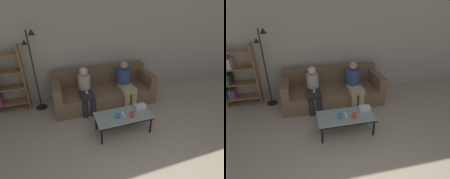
# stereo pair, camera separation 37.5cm
# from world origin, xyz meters

# --- Properties ---
(wall_back) EXTENTS (12.00, 0.06, 2.60)m
(wall_back) POSITION_xyz_m (0.00, 4.07, 1.30)
(wall_back) COLOR #B7B2A3
(wall_back) RESTS_ON ground_plane
(couch) EXTENTS (2.44, 0.97, 0.84)m
(couch) POSITION_xyz_m (0.00, 3.52, 0.30)
(couch) COLOR brown
(couch) RESTS_ON ground_plane
(coffee_table) EXTENTS (1.10, 0.53, 0.39)m
(coffee_table) POSITION_xyz_m (0.03, 2.24, 0.35)
(coffee_table) COLOR #8C9E99
(coffee_table) RESTS_ON ground_plane
(cup_near_left) EXTENTS (0.08, 0.08, 0.10)m
(cup_near_left) POSITION_xyz_m (-0.10, 2.18, 0.44)
(cup_near_left) COLOR #3372BF
(cup_near_left) RESTS_ON coffee_table
(cup_near_right) EXTENTS (0.07, 0.07, 0.12)m
(cup_near_right) POSITION_xyz_m (0.16, 2.13, 0.45)
(cup_near_right) COLOR red
(cup_near_right) RESTS_ON coffee_table
(tissue_box) EXTENTS (0.22, 0.12, 0.13)m
(tissue_box) POSITION_xyz_m (0.43, 2.33, 0.45)
(tissue_box) COLOR silver
(tissue_box) RESTS_ON coffee_table
(game_remote) EXTENTS (0.04, 0.15, 0.02)m
(game_remote) POSITION_xyz_m (0.03, 2.24, 0.40)
(game_remote) COLOR white
(game_remote) RESTS_ON coffee_table
(bookshelf) EXTENTS (0.81, 0.32, 1.53)m
(bookshelf) POSITION_xyz_m (-2.29, 3.84, 0.77)
(bookshelf) COLOR #9E754C
(bookshelf) RESTS_ON ground_plane
(standing_lamp) EXTENTS (0.31, 0.26, 1.85)m
(standing_lamp) POSITION_xyz_m (-1.53, 3.69, 1.14)
(standing_lamp) COLOR black
(standing_lamp) RESTS_ON ground_plane
(seated_person_left_end) EXTENTS (0.31, 0.65, 1.02)m
(seated_person_left_end) POSITION_xyz_m (-0.50, 3.27, 0.53)
(seated_person_left_end) COLOR #28282D
(seated_person_left_end) RESTS_ON ground_plane
(seated_person_mid_left) EXTENTS (0.34, 0.71, 1.06)m
(seated_person_mid_left) POSITION_xyz_m (0.50, 3.29, 0.56)
(seated_person_mid_left) COLOR tan
(seated_person_mid_left) RESTS_ON ground_plane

